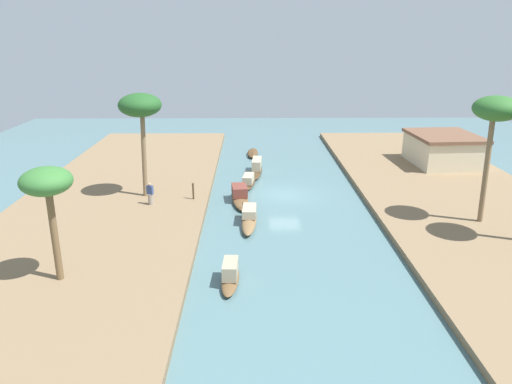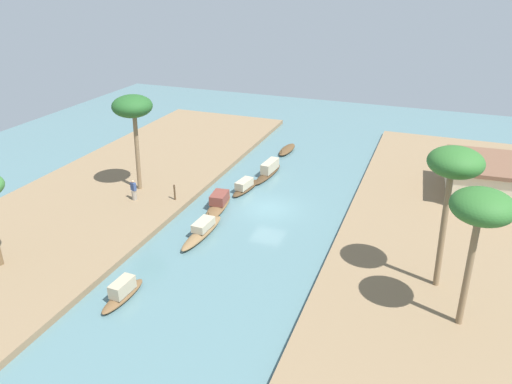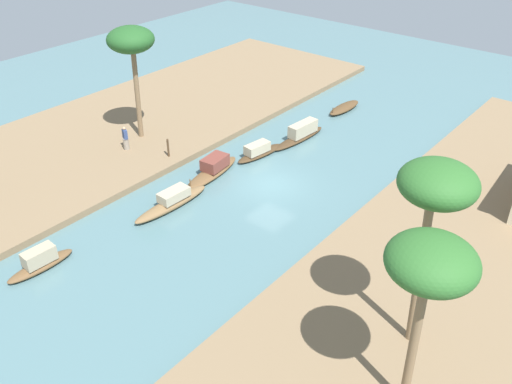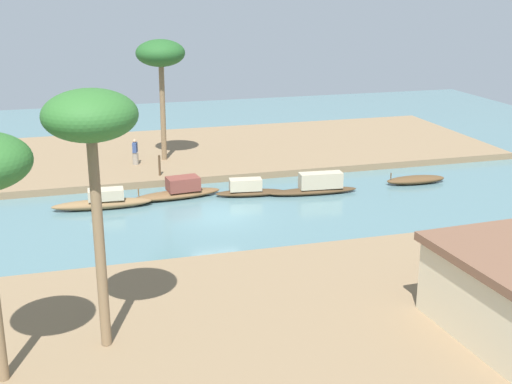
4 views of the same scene
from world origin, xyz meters
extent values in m
plane|color=slate|center=(0.00, 0.00, 0.00)|extent=(70.98, 70.98, 0.00)
cube|color=#846B4C|center=(0.00, -13.21, 0.21)|extent=(44.55, 14.35, 0.43)
cube|color=#846B4C|center=(0.00, 13.21, 0.21)|extent=(44.55, 14.35, 0.43)
ellipsoid|color=brown|center=(1.52, -3.61, 0.22)|extent=(5.14, 1.79, 0.45)
cube|color=brown|center=(1.18, -3.65, 0.82)|extent=(1.91, 1.32, 0.75)
cylinder|color=brown|center=(3.72, -3.36, 0.62)|extent=(0.07, 0.07, 0.43)
ellipsoid|color=#47331E|center=(-2.59, -2.94, 0.18)|extent=(4.10, 1.50, 0.35)
cube|color=tan|center=(-2.30, -2.98, 0.68)|extent=(1.92, 1.04, 0.65)
ellipsoid|color=brown|center=(5.75, -2.89, 0.26)|extent=(5.35, 1.22, 0.52)
cube|color=tan|center=(5.51, -2.88, 0.80)|extent=(1.92, 1.00, 0.56)
ellipsoid|color=brown|center=(-12.90, -2.54, 0.24)|extent=(3.79, 1.24, 0.47)
cylinder|color=brown|center=(-11.24, -2.60, 0.60)|extent=(0.07, 0.07, 0.35)
ellipsoid|color=#47331E|center=(-6.14, -2.23, 0.18)|extent=(5.27, 1.36, 0.36)
cube|color=tan|center=(-6.57, -2.20, 0.81)|extent=(2.54, 0.98, 0.90)
ellipsoid|color=brown|center=(13.73, -3.88, 0.20)|extent=(3.56, 1.04, 0.40)
cube|color=tan|center=(13.68, -3.87, 0.79)|extent=(1.63, 0.82, 0.79)
cylinder|color=gray|center=(3.11, -10.14, 0.83)|extent=(0.49, 0.49, 0.81)
cube|color=#33477A|center=(3.11, -10.14, 1.56)|extent=(0.39, 0.51, 0.64)
sphere|color=tan|center=(3.11, -10.14, 1.99)|extent=(0.22, 0.22, 0.22)
cylinder|color=#4C3823|center=(1.99, -7.13, 1.06)|extent=(0.14, 0.14, 1.27)
cylinder|color=#7F6647|center=(1.13, -10.83, 3.60)|extent=(0.34, 0.58, 6.37)
ellipsoid|color=#235623|center=(1.13, -10.83, 7.41)|extent=(3.13, 3.13, 1.72)
cylinder|color=#7F6647|center=(6.61, 12.45, 3.91)|extent=(0.34, 0.61, 6.97)
ellipsoid|color=#2D6628|center=(6.61, 12.45, 7.96)|extent=(2.86, 2.86, 1.57)
cylinder|color=#7F6647|center=(9.70, 13.76, 3.46)|extent=(0.33, 0.45, 6.08)
ellipsoid|color=#2D6628|center=(9.70, 13.76, 7.09)|extent=(2.93, 2.93, 1.61)
camera|label=1|loc=(35.11, -2.82, 12.41)|focal=32.48mm
camera|label=2|loc=(31.90, 11.08, 16.93)|focal=33.89mm
camera|label=3|loc=(23.18, 17.83, 17.78)|focal=38.19mm
camera|label=4|loc=(7.36, 32.91, 11.75)|focal=47.79mm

